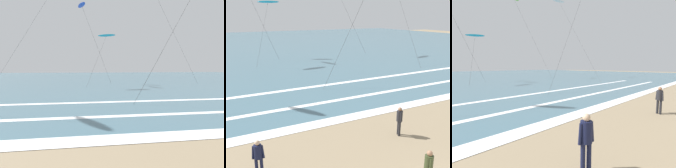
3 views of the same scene
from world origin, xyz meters
TOP-DOWN VIEW (x-y plane):
  - ocean_surface at (0.00, 54.20)m, footprint 140.00×90.00m
  - wave_foam_shoreline at (1.19, 9.60)m, footprint 56.72×1.07m
  - wave_foam_mid_break at (0.97, 13.00)m, footprint 42.94×0.51m
  - wave_foam_outer_break at (1.67, 17.40)m, footprint 40.70×0.60m
  - surfer_left_near at (1.33, 6.21)m, footprint 0.32×0.50m
  - surfer_left_far at (-6.15, 5.99)m, footprint 0.51×0.32m
  - surfer_foreground_main at (-0.78, 2.21)m, footprint 0.32×0.50m
  - kite_cyan_high_left at (2.03, 36.21)m, footprint 5.30×8.25m

SIDE VIEW (x-z plane):
  - ocean_surface at x=0.00m, z-range 0.00..0.01m
  - wave_foam_shoreline at x=1.19m, z-range 0.01..0.02m
  - wave_foam_mid_break at x=0.97m, z-range 0.01..0.02m
  - wave_foam_outer_break at x=1.67m, z-range 0.01..0.02m
  - surfer_left_near at x=1.33m, z-range 0.16..1.76m
  - surfer_left_far at x=-6.15m, z-range 0.16..1.76m
  - surfer_foreground_main at x=-0.78m, z-range 0.16..1.76m
  - kite_cyan_high_left at x=2.03m, z-range 3.92..12.30m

